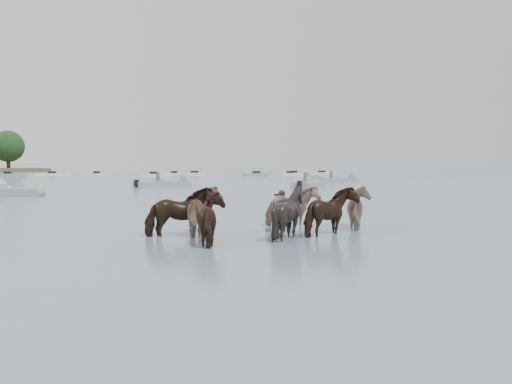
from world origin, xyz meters
name	(u,v)px	position (x,y,z in m)	size (l,w,h in m)	color
ground	(299,233)	(0.00, 0.00, 0.00)	(400.00, 400.00, 0.00)	slate
pony_herd	(272,214)	(-0.63, 0.37, 0.54)	(7.07, 3.51, 1.55)	black
swimming_pony	(281,194)	(8.86, 15.56, 0.10)	(0.72, 0.44, 0.44)	black
motorboat_b	(10,192)	(-5.96, 22.85, 0.23)	(5.64, 3.84, 1.92)	gray
motorboat_c	(171,184)	(7.26, 31.64, 0.23)	(5.58, 2.41, 1.92)	gray
motorboat_d	(312,184)	(17.43, 24.64, 0.22)	(5.54, 4.97, 1.92)	gray
motorboat_e	(340,180)	(27.57, 33.87, 0.22)	(5.94, 2.13, 1.92)	gray
distant_flotilla	(31,175)	(-0.16, 76.04, 0.26)	(103.78, 28.95, 0.93)	silver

